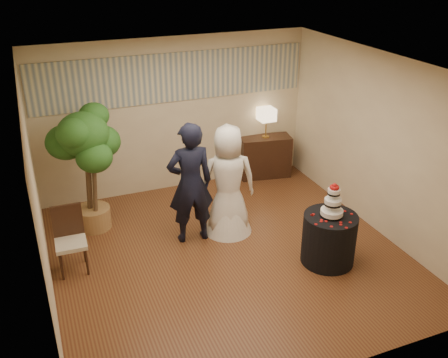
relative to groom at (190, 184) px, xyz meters
name	(u,v)px	position (x,y,z in m)	size (l,w,h in m)	color
floor	(228,254)	(0.36, -0.61, -0.96)	(5.00, 5.00, 0.00)	brown
ceiling	(229,68)	(0.36, -0.61, 1.84)	(5.00, 5.00, 0.00)	white
wall_back	(175,116)	(0.36, 1.89, 0.44)	(5.00, 0.06, 2.80)	beige
wall_front	(327,269)	(0.36, -3.11, 0.44)	(5.00, 0.06, 2.80)	beige
wall_left	(37,201)	(-2.14, -0.61, 0.44)	(0.06, 5.00, 2.80)	beige
wall_right	(377,144)	(2.86, -0.61, 0.44)	(0.06, 5.00, 2.80)	beige
mural_border	(174,77)	(0.36, 1.87, 1.14)	(4.90, 0.02, 0.85)	#A6AA97
groom	(190,184)	(0.00, 0.00, 0.00)	(0.70, 0.46, 1.92)	black
bride	(228,181)	(0.62, 0.02, -0.07)	(0.87, 0.77, 1.78)	white
cake_table	(329,239)	(1.64, -1.32, -0.58)	(0.77, 0.77, 0.75)	black
wedding_cake	(333,200)	(1.64, -1.32, 0.05)	(0.32, 0.32, 0.51)	white
console	(265,156)	(2.09, 1.68, -0.55)	(0.98, 0.43, 0.82)	#311C11
table_lamp	(266,123)	(2.09, 1.68, 0.14)	(0.30, 0.30, 0.58)	beige
ficus_tree	(88,170)	(-1.37, 0.92, 0.07)	(0.98, 0.98, 2.06)	#285C1E
side_chair	(71,242)	(-1.82, -0.18, -0.48)	(0.44, 0.46, 0.96)	#311C11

